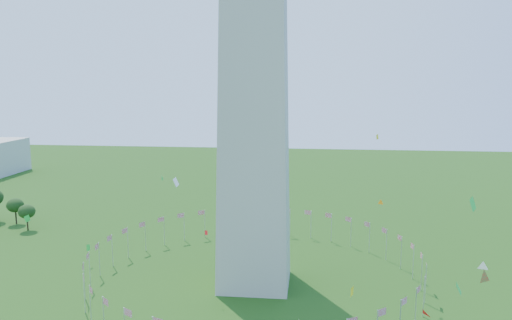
{
  "coord_description": "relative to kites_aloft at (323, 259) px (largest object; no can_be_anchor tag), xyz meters",
  "views": [
    {
      "loc": [
        13.29,
        -66.53,
        49.64
      ],
      "look_at": [
        1.97,
        35.0,
        33.37
      ],
      "focal_mm": 35.0,
      "sensor_mm": 36.0,
      "label": 1
    }
  ],
  "objects": [
    {
      "name": "flag_ring",
      "position": [
        -15.87,
        27.72,
        -12.69
      ],
      "size": [
        80.24,
        80.24,
        9.0
      ],
      "color": "silver",
      "rests_on": "ground"
    },
    {
      "name": "kites_aloft",
      "position": [
        0.0,
        0.0,
        0.0
      ],
      "size": [
        90.16,
        68.19,
        33.04
      ],
      "color": "red",
      "rests_on": "ground"
    }
  ]
}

